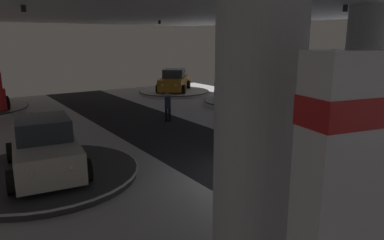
# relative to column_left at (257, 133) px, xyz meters

# --- Properties ---
(ground) EXTENTS (24.00, 44.00, 0.06)m
(ground) POSITION_rel_column_left_xyz_m (3.79, 3.10, -2.77)
(ground) COLOR silver
(column_left) EXTENTS (1.51, 1.51, 5.50)m
(column_left) POSITION_rel_column_left_xyz_m (0.00, 0.00, 0.00)
(column_left) COLOR silver
(column_left) RESTS_ON ground
(column_right) EXTENTS (1.44, 1.44, 5.50)m
(column_right) POSITION_rel_column_left_xyz_m (8.10, 2.87, -0.00)
(column_right) COLOR #ADADB2
(column_right) RESTS_ON ground
(brand_sign_pylon) EXTENTS (1.37, 0.89, 4.22)m
(brand_sign_pylon) POSITION_rel_column_left_xyz_m (-0.45, -1.94, -0.57)
(brand_sign_pylon) COLOR slate
(brand_sign_pylon) RESTS_ON ground
(display_platform_mid_left) EXTENTS (5.76, 5.76, 0.24)m
(display_platform_mid_left) POSITION_rel_column_left_xyz_m (-2.18, 7.06, -2.61)
(display_platform_mid_left) COLOR #333338
(display_platform_mid_left) RESTS_ON ground
(display_car_mid_left) EXTENTS (2.63, 4.39, 1.71)m
(display_car_mid_left) POSITION_rel_column_left_xyz_m (-2.18, 7.09, -1.74)
(display_car_mid_left) COLOR silver
(display_car_mid_left) RESTS_ON display_platform_mid_left
(display_platform_deep_right) EXTENTS (5.60, 5.60, 0.26)m
(display_platform_deep_right) POSITION_rel_column_left_xyz_m (10.27, 19.86, -2.60)
(display_platform_deep_right) COLOR silver
(display_platform_deep_right) RESTS_ON ground
(display_car_deep_right) EXTENTS (4.12, 4.35, 1.71)m
(display_car_deep_right) POSITION_rel_column_left_xyz_m (10.29, 19.88, -1.72)
(display_car_deep_right) COLOR #B77519
(display_car_deep_right) RESTS_ON display_platform_deep_right
(display_platform_mid_right) EXTENTS (5.68, 5.68, 0.31)m
(display_platform_mid_right) POSITION_rel_column_left_xyz_m (11.31, 7.36, -2.58)
(display_platform_mid_right) COLOR #333338
(display_platform_mid_right) RESTS_ON ground
(pickup_truck_mid_right) EXTENTS (5.41, 2.89, 2.30)m
(pickup_truck_mid_right) POSITION_rel_column_left_xyz_m (11.63, 7.38, -1.50)
(pickup_truck_mid_right) COLOR navy
(pickup_truck_mid_right) RESTS_ON display_platform_mid_right
(display_platform_far_right) EXTENTS (4.92, 4.92, 0.36)m
(display_platform_far_right) POSITION_rel_column_left_xyz_m (11.34, 13.05, -2.55)
(display_platform_far_right) COLOR silver
(display_platform_far_right) RESTS_ON ground
(display_car_far_right) EXTENTS (2.78, 4.44, 1.71)m
(display_car_far_right) POSITION_rel_column_left_xyz_m (11.35, 13.08, -1.63)
(display_car_far_right) COLOR navy
(display_car_far_right) RESTS_ON display_platform_far_right
(visitor_walking_near) EXTENTS (0.32, 0.32, 1.59)m
(visitor_walking_near) POSITION_rel_column_left_xyz_m (4.93, 11.65, -1.84)
(visitor_walking_near) COLOR black
(visitor_walking_near) RESTS_ON ground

